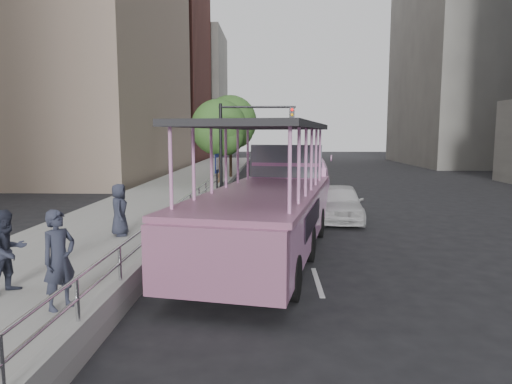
{
  "coord_description": "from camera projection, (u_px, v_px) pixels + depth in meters",
  "views": [
    {
      "loc": [
        -0.14,
        -12.67,
        3.55
      ],
      "look_at": [
        -0.65,
        3.19,
        1.52
      ],
      "focal_mm": 32.0,
      "sensor_mm": 36.0,
      "label": 1
    }
  ],
  "objects": [
    {
      "name": "ground",
      "position": [
        275.0,
        259.0,
        13.01
      ],
      "size": [
        160.0,
        160.0,
        0.0
      ],
      "primitive_type": "plane",
      "color": "black"
    },
    {
      "name": "sidewalk",
      "position": [
        160.0,
        201.0,
        23.09
      ],
      "size": [
        5.5,
        80.0,
        0.3
      ],
      "primitive_type": "cube",
      "color": "gray",
      "rests_on": "ground"
    },
    {
      "name": "kerb_wall",
      "position": [
        180.0,
        227.0,
        15.03
      ],
      "size": [
        0.24,
        30.0,
        0.36
      ],
      "primitive_type": "cube",
      "color": "#A3A49E",
      "rests_on": "sidewalk"
    },
    {
      "name": "guardrail",
      "position": [
        180.0,
        208.0,
        14.95
      ],
      "size": [
        0.07,
        22.0,
        0.71
      ],
      "color": "#B8B9BD",
      "rests_on": "kerb_wall"
    },
    {
      "name": "duck_boat",
      "position": [
        273.0,
        203.0,
        14.14
      ],
      "size": [
        4.93,
        11.9,
        3.85
      ],
      "color": "black",
      "rests_on": "ground"
    },
    {
      "name": "car",
      "position": [
        340.0,
        202.0,
        18.74
      ],
      "size": [
        2.15,
        4.51,
        1.49
      ],
      "primitive_type": "imported",
      "rotation": [
        0.0,
        0.0,
        -0.09
      ],
      "color": "silver",
      "rests_on": "ground"
    },
    {
      "name": "pedestrian_near",
      "position": [
        59.0,
        260.0,
        8.44
      ],
      "size": [
        0.72,
        0.82,
        1.87
      ],
      "primitive_type": "imported",
      "rotation": [
        0.0,
        0.0,
        1.07
      ],
      "color": "#2A2E3E",
      "rests_on": "sidewalk"
    },
    {
      "name": "pedestrian_mid",
      "position": [
        8.0,
        251.0,
        9.3
      ],
      "size": [
        0.92,
        1.02,
        1.73
      ],
      "primitive_type": "imported",
      "rotation": [
        0.0,
        0.0,
        1.2
      ],
      "color": "#2A2E3E",
      "rests_on": "sidewalk"
    },
    {
      "name": "pedestrian_far",
      "position": [
        119.0,
        210.0,
        14.57
      ],
      "size": [
        0.71,
        0.92,
        1.67
      ],
      "primitive_type": "imported",
      "rotation": [
        0.0,
        0.0,
        1.8
      ],
      "color": "#2A2E3E",
      "rests_on": "sidewalk"
    },
    {
      "name": "parking_sign",
      "position": [
        217.0,
        175.0,
        20.62
      ],
      "size": [
        0.12,
        0.6,
        2.66
      ],
      "color": "black",
      "rests_on": "ground"
    },
    {
      "name": "traffic_signal",
      "position": [
        242.0,
        135.0,
        25.01
      ],
      "size": [
        4.2,
        0.32,
        5.2
      ],
      "color": "black",
      "rests_on": "ground"
    },
    {
      "name": "street_tree_near",
      "position": [
        220.0,
        130.0,
        28.42
      ],
      "size": [
        3.52,
        3.52,
        5.72
      ],
      "color": "#342517",
      "rests_on": "ground"
    },
    {
      "name": "street_tree_far",
      "position": [
        232.0,
        124.0,
        34.3
      ],
      "size": [
        3.97,
        3.97,
        6.45
      ],
      "color": "#342517",
      "rests_on": "ground"
    },
    {
      "name": "midrise_brick",
      "position": [
        135.0,
        61.0,
        59.54
      ],
      "size": [
        18.0,
        16.0,
        26.0
      ],
      "primitive_type": "cube",
      "color": "brown",
      "rests_on": "ground"
    },
    {
      "name": "midrise_stone_a",
      "position": [
        501.0,
        24.0,
        51.79
      ],
      "size": [
        20.0,
        20.0,
        32.0
      ],
      "primitive_type": "cube",
      "color": "gray",
      "rests_on": "ground"
    },
    {
      "name": "midrise_stone_b",
      "position": [
        176.0,
        95.0,
        75.71
      ],
      "size": [
        16.0,
        14.0,
        20.0
      ],
      "primitive_type": "cube",
      "color": "gray",
      "rests_on": "ground"
    }
  ]
}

